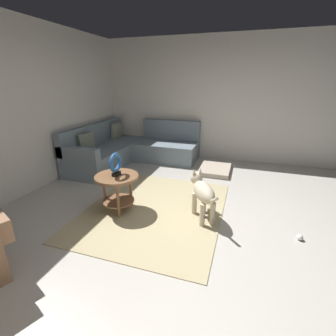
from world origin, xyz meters
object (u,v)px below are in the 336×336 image
Objects in this scene: dog at (203,192)px; dog_toy_rope at (198,193)px; torus_sculpture at (116,164)px; dog_toy_ball at (300,237)px; sectional_couch at (130,150)px; dog_bed_mat at (215,169)px; side_table at (117,184)px.

dog is 0.77m from dog_toy_rope.
torus_sculpture is 2.47m from dog_toy_ball.
torus_sculpture reaches higher than dog_toy_rope.
dog_toy_ball is (-1.97, -3.20, -0.25)m from sectional_couch.
sectional_couch reaches higher than dog_toy_ball.
dog_bed_mat is (-0.01, -1.94, -0.24)m from sectional_couch.
sectional_couch is at bearing 89.84° from dog_bed_mat.
side_table reaches higher than dog_toy_ball.
side_table is 4.08× the size of dog_toy_rope.
sectional_couch is 2.18m from side_table.
sectional_couch is 2.72m from dog.
dog_toy_ball is 0.50× the size of dog_toy_rope.
dog_toy_rope is at bearing -49.91° from side_table.
side_table is 0.75× the size of dog_bed_mat.
torus_sculpture is 0.43× the size of dog.
dog_bed_mat is 10.98× the size of dog_toy_ball.
sectional_couch is 1.96m from dog_bed_mat.
side_table is 1.19m from dog.
sectional_couch reaches higher than side_table.
dog is (-1.84, -2.01, 0.09)m from sectional_couch.
dog_toy_ball is (0.05, -2.37, -0.38)m from side_table.
dog reaches higher than dog_toy_ball.
dog is at bearing -165.13° from dog_toy_rope.
side_table reaches higher than dog_bed_mat.
torus_sculpture reaches higher than side_table.
sectional_couch is 30.88× the size of dog_toy_ball.
side_table is at bearing 95.36° from torus_sculpture.
side_table is at bearing -157.59° from sectional_couch.
dog_toy_rope is (-1.17, 0.11, -0.02)m from dog_bed_mat.
sectional_couch is 2.22m from torus_sculpture.
sectional_couch is at bearing 22.41° from torus_sculpture.
sectional_couch is at bearing 22.41° from side_table.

